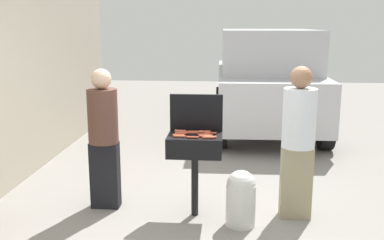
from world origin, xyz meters
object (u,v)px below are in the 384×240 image
object	(u,v)px
hot_dog_5	(204,132)
person_right	(298,138)
hot_dog_2	(179,135)
hot_dog_7	(208,138)
hot_dog_3	(193,132)
hot_dog_1	(205,136)
hot_dog_10	(181,132)
hot_dog_12	(193,137)
hot_dog_6	(181,133)
bbq_grill	(195,148)
parked_minivan	(266,80)
hot_dog_9	(192,133)
person_left	(103,134)
hot_dog_15	(207,135)
hot_dog_0	(203,135)
hot_dog_4	(180,136)
hot_dog_13	(180,131)
hot_dog_11	(211,137)
propane_tank	(241,197)
hot_dog_8	(205,132)

from	to	relation	value
hot_dog_5	person_right	xyz separation A→B (m)	(1.03, -0.05, -0.03)
hot_dog_2	hot_dog_7	distance (m)	0.34
hot_dog_3	hot_dog_7	bearing A→B (deg)	-54.66
hot_dog_1	hot_dog_10	size ratio (longest dim) A/B	1.00
hot_dog_12	hot_dog_6	bearing A→B (deg)	131.00
bbq_grill	parked_minivan	xyz separation A→B (m)	(1.11, 4.37, 0.23)
hot_dog_7	hot_dog_9	bearing A→B (deg)	132.92
hot_dog_10	person_left	size ratio (longest dim) A/B	0.08
hot_dog_2	hot_dog_15	distance (m)	0.31
hot_dog_7	hot_dog_12	xyz separation A→B (m)	(-0.17, 0.00, 0.00)
hot_dog_0	hot_dog_6	bearing A→B (deg)	171.67
hot_dog_4	hot_dog_13	world-z (taller)	same
hot_dog_11	propane_tank	xyz separation A→B (m)	(0.34, -0.10, -0.63)
bbq_grill	hot_dog_8	bearing A→B (deg)	50.87
hot_dog_12	person_left	size ratio (longest dim) A/B	0.08
hot_dog_10	person_right	xyz separation A→B (m)	(1.29, -0.03, -0.03)
hot_dog_13	propane_tank	xyz separation A→B (m)	(0.69, -0.36, -0.63)
hot_dog_3	hot_dog_10	bearing A→B (deg)	-169.80
hot_dog_3	hot_dog_5	bearing A→B (deg)	-5.86
hot_dog_11	hot_dog_9	bearing A→B (deg)	141.05
hot_dog_0	hot_dog_15	size ratio (longest dim) A/B	1.00
hot_dog_2	person_right	world-z (taller)	person_right
hot_dog_0	hot_dog_7	world-z (taller)	same
hot_dog_11	bbq_grill	bearing A→B (deg)	146.40
hot_dog_9	parked_minivan	size ratio (longest dim) A/B	0.03
hot_dog_7	parked_minivan	distance (m)	4.62
hot_dog_3	person_right	world-z (taller)	person_right
hot_dog_9	hot_dog_10	size ratio (longest dim) A/B	1.00
hot_dog_7	parked_minivan	xyz separation A→B (m)	(0.96, 4.52, 0.07)
hot_dog_5	hot_dog_2	bearing A→B (deg)	-150.21
hot_dog_3	hot_dog_10	size ratio (longest dim) A/B	1.00
hot_dog_9	hot_dog_11	world-z (taller)	same
hot_dog_5	hot_dog_3	bearing A→B (deg)	174.14
hot_dog_0	hot_dog_6	xyz separation A→B (m)	(-0.25, 0.04, 0.00)
hot_dog_0	hot_dog_1	distance (m)	0.08
person_left	hot_dog_7	bearing A→B (deg)	-19.68
bbq_grill	hot_dog_11	bearing A→B (deg)	-33.60
hot_dog_10	parked_minivan	distance (m)	4.48
hot_dog_5	hot_dog_1	bearing A→B (deg)	-83.87
hot_dog_2	propane_tank	size ratio (longest dim) A/B	0.21
hot_dog_6	person_left	world-z (taller)	person_left
hot_dog_8	bbq_grill	bearing A→B (deg)	-129.13
hot_dog_4	hot_dog_12	distance (m)	0.15
hot_dog_3	parked_minivan	size ratio (longest dim) A/B	0.03
hot_dog_6	hot_dog_8	world-z (taller)	same
hot_dog_11	parked_minivan	distance (m)	4.59
hot_dog_2	parked_minivan	distance (m)	4.62
hot_dog_3	person_right	distance (m)	1.15
bbq_grill	hot_dog_9	size ratio (longest dim) A/B	7.21
hot_dog_11	hot_dog_13	distance (m)	0.43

